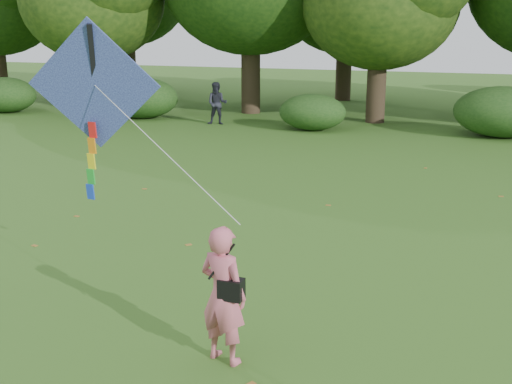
% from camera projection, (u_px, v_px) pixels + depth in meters
% --- Properties ---
extents(ground, '(100.00, 100.00, 0.00)m').
position_uv_depth(ground, '(276.00, 344.00, 8.52)').
color(ground, '#265114').
rests_on(ground, ground).
extents(man_kite_flyer, '(0.73, 0.58, 1.78)m').
position_uv_depth(man_kite_flyer, '(223.00, 295.00, 7.89)').
color(man_kite_flyer, '#CA5F72').
rests_on(man_kite_flyer, ground).
extents(bystander_left, '(0.98, 0.84, 1.76)m').
position_uv_depth(bystander_left, '(217.00, 103.00, 26.57)').
color(bystander_left, '#23252F').
rests_on(bystander_left, ground).
extents(crossbody_bag, '(0.43, 0.20, 0.71)m').
position_uv_depth(crossbody_bag, '(231.00, 288.00, 7.79)').
color(crossbody_bag, black).
rests_on(crossbody_bag, ground).
extents(flying_kite, '(4.26, 2.37, 2.93)m').
position_uv_depth(flying_kite, '(94.00, 88.00, 10.08)').
color(flying_kite, '#2958B3').
rests_on(flying_kite, ground).
extents(shrub_band, '(39.15, 3.22, 1.88)m').
position_uv_depth(shrub_band, '(399.00, 111.00, 24.57)').
color(shrub_band, '#264919').
rests_on(shrub_band, ground).
extents(fallen_leaves, '(10.51, 12.74, 0.01)m').
position_uv_depth(fallen_leaves, '(291.00, 235.00, 12.84)').
color(fallen_leaves, olive).
rests_on(fallen_leaves, ground).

